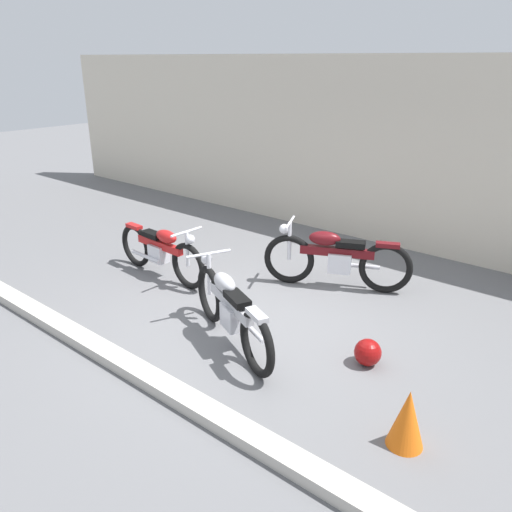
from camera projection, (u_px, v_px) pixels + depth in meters
name	position (u px, v px, depth m)	size (l,w,h in m)	color
ground_plane	(248.00, 323.00, 6.41)	(40.00, 40.00, 0.00)	slate
building_wall	(398.00, 154.00, 8.65)	(18.00, 0.30, 3.19)	beige
curb_strip	(147.00, 377.00, 5.23)	(18.00, 0.24, 0.12)	#B7B2A8
helmet	(368.00, 352.00, 5.50)	(0.30, 0.30, 0.30)	maroon
traffic_cone	(407.00, 418.00, 4.30)	(0.32, 0.32, 0.55)	orange
motorcycle_maroon	(335.00, 258.00, 7.25)	(1.96, 1.06, 0.95)	black
motorcycle_silver	(231.00, 309.00, 5.81)	(1.90, 1.00, 0.92)	black
motorcycle_red	(161.00, 251.00, 7.63)	(1.96, 0.55, 0.88)	black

